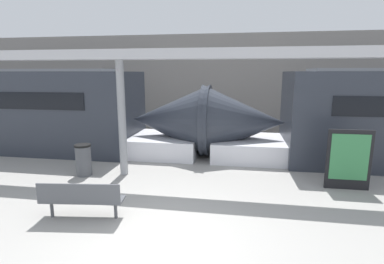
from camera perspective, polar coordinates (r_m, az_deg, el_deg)
ground_plane at (r=6.08m, az=-5.89°, el=-19.08°), size 60.00×60.00×0.00m
station_wall at (r=15.83m, az=4.33°, el=9.18°), size 56.00×0.20×5.00m
bench_near at (r=6.82m, az=-20.39°, el=-11.61°), size 1.78×0.65×0.84m
trash_bin at (r=9.62m, az=-19.97°, el=-5.01°), size 0.48×0.48×0.96m
poster_board at (r=8.90m, az=27.69°, el=-4.68°), size 1.12×0.07×1.62m
support_column_near at (r=9.11m, az=-13.21°, el=2.42°), size 0.23×0.23×3.42m
canopy_beam at (r=9.02m, az=-13.75°, el=14.12°), size 28.00×0.60×0.28m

